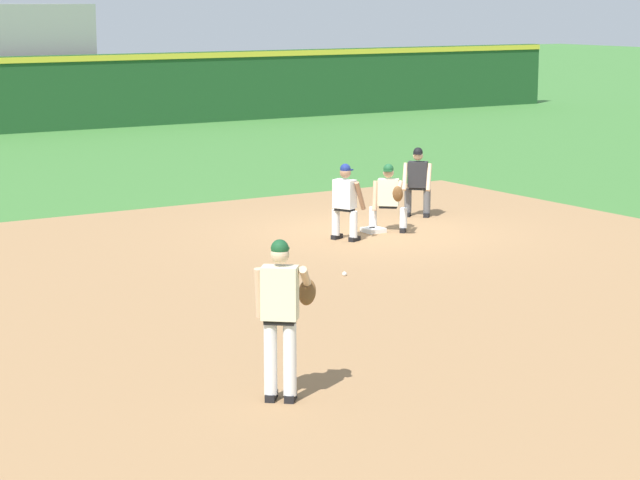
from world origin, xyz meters
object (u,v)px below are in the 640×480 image
(baseball, at_px, (344,274))
(first_baseman, at_px, (389,195))
(first_base_bag, at_px, (373,230))
(pitcher, at_px, (282,310))
(baserunner, at_px, (345,199))
(umpire, at_px, (418,179))

(baseball, relative_size, first_baseman, 0.06)
(first_base_bag, height_order, pitcher, pitcher)
(baseball, height_order, baserunner, baserunner)
(pitcher, distance_m, baserunner, 9.66)
(baseball, xyz_separation_m, baserunner, (1.73, 2.59, 0.76))
(first_base_bag, height_order, baserunner, baserunner)
(baserunner, bearing_deg, pitcher, -127.81)
(first_baseman, relative_size, baserunner, 0.92)
(umpire, bearing_deg, first_base_bag, -151.24)
(umpire, bearing_deg, first_baseman, -143.63)
(baseball, bearing_deg, first_base_bag, 48.30)
(pitcher, distance_m, umpire, 12.50)
(pitcher, bearing_deg, first_base_bag, 49.52)
(first_base_bag, bearing_deg, baserunner, -157.08)
(first_baseman, bearing_deg, pitcher, -132.07)
(first_base_bag, distance_m, first_baseman, 0.75)
(pitcher, height_order, baserunner, pitcher)
(baseball, distance_m, first_baseman, 4.13)
(first_base_bag, xyz_separation_m, pitcher, (-6.85, -8.02, 1.01))
(baserunner, bearing_deg, umpire, 26.85)
(baseball, xyz_separation_m, umpire, (4.47, 3.98, 0.76))
(first_base_bag, relative_size, umpire, 0.26)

